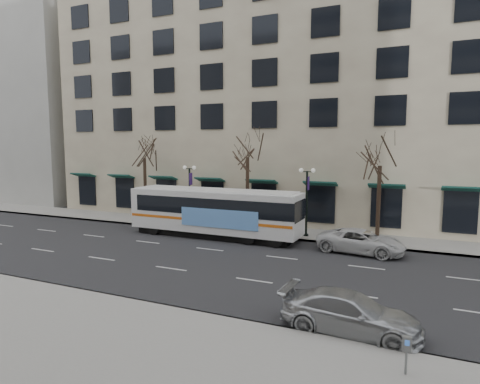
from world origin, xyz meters
The scene contains 13 objects.
ground centered at (0.00, 0.00, 0.00)m, with size 160.00×160.00×0.00m, color black.
sidewalk_far centered at (5.00, 9.00, 0.07)m, with size 80.00×4.00×0.15m, color gray.
building_hotel centered at (-2.00, 21.00, 12.00)m, with size 40.00×20.00×24.00m, color tan.
building_far_upblock centered at (-38.00, 21.00, 14.00)m, with size 28.00×20.00×28.00m, color #999993.
tree_far_left centered at (-10.00, 8.80, 6.70)m, with size 3.60×3.60×8.34m.
tree_far_mid centered at (0.00, 8.80, 6.91)m, with size 3.60×3.60×8.55m.
tree_far_right centered at (10.00, 8.80, 6.42)m, with size 3.60×3.60×8.06m.
lamp_post_left centered at (-4.99, 8.20, 2.94)m, with size 1.22×0.45×5.21m.
lamp_post_right centered at (5.01, 8.20, 2.94)m, with size 1.22×0.45×5.21m.
city_bus centered at (-1.36, 5.80, 1.97)m, with size 13.30×3.01×3.60m.
silver_car centered at (10.33, -6.20, 0.74)m, with size 2.07×5.08×1.47m, color #B5B9BE.
white_pickup centered at (9.30, 5.42, 0.75)m, with size 2.50×5.43×1.51m, color silver.
pay_station centered at (12.28, -8.60, 0.99)m, with size 0.26×0.18×1.16m.
Camera 1 is at (12.28, -20.68, 6.79)m, focal length 30.00 mm.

